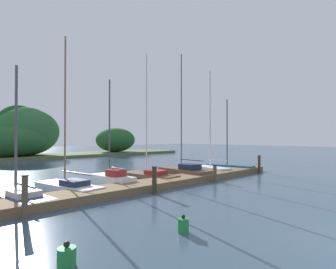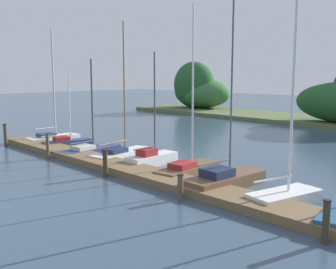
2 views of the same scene
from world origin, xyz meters
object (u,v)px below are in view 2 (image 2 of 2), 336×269
(sailboat_0, at_px, (54,136))
(sailboat_5, at_px, (190,167))
(sailboat_7, at_px, (287,193))
(sailboat_4, at_px, (153,158))
(sailboat_6, at_px, (227,178))
(mooring_piling_3, at_px, (180,187))
(mooring_piling_0, at_px, (5,135))
(mooring_piling_1, at_px, (48,146))
(mooring_piling_4, at_px, (326,222))
(mooring_piling_2, at_px, (105,163))
(sailboat_1, at_px, (69,142))
(sailboat_3, at_px, (123,152))
(sailboat_2, at_px, (91,149))

(sailboat_0, xyz_separation_m, sailboat_5, (13.38, 0.06, -0.05))
(sailboat_0, relative_size, sailboat_7, 1.03)
(sailboat_5, relative_size, sailboat_7, 1.04)
(sailboat_4, distance_m, sailboat_6, 5.43)
(sailboat_0, xyz_separation_m, mooring_piling_3, (15.92, -3.22, 0.13))
(sailboat_4, bearing_deg, mooring_piling_0, 103.31)
(sailboat_6, xyz_separation_m, mooring_piling_1, (-10.75, -2.74, 0.35))
(sailboat_7, distance_m, mooring_piling_4, 3.72)
(sailboat_5, distance_m, mooring_piling_2, 4.10)
(sailboat_1, xyz_separation_m, sailboat_6, (13.47, -0.19, 0.09))
(sailboat_0, relative_size, sailboat_5, 0.99)
(sailboat_1, distance_m, sailboat_3, 5.54)
(sailboat_4, relative_size, sailboat_5, 0.74)
(sailboat_5, bearing_deg, mooring_piling_3, -149.06)
(sailboat_3, relative_size, sailboat_6, 0.91)
(sailboat_4, distance_m, mooring_piling_4, 11.53)
(sailboat_0, distance_m, sailboat_6, 16.06)
(sailboat_1, distance_m, sailboat_7, 16.44)
(sailboat_5, relative_size, mooring_piling_4, 6.11)
(sailboat_2, bearing_deg, sailboat_3, -81.83)
(sailboat_0, height_order, sailboat_2, sailboat_0)
(mooring_piling_0, distance_m, mooring_piling_4, 22.17)
(sailboat_4, xyz_separation_m, mooring_piling_4, (11.06, -3.26, 0.28))
(mooring_piling_1, height_order, mooring_piling_3, mooring_piling_1)
(sailboat_1, height_order, mooring_piling_0, sailboat_1)
(sailboat_2, bearing_deg, mooring_piling_0, 106.36)
(mooring_piling_4, bearing_deg, sailboat_6, 154.56)
(mooring_piling_4, bearing_deg, sailboat_0, 171.69)
(sailboat_1, height_order, sailboat_2, sailboat_2)
(sailboat_2, xyz_separation_m, sailboat_4, (4.89, 0.70, 0.10))
(sailboat_7, height_order, mooring_piling_2, sailboat_7)
(sailboat_5, height_order, mooring_piling_0, sailboat_5)
(sailboat_3, xyz_separation_m, sailboat_6, (7.94, -0.50, 0.06))
(sailboat_7, bearing_deg, sailboat_6, 99.44)
(sailboat_1, height_order, mooring_piling_1, sailboat_1)
(sailboat_3, height_order, mooring_piling_2, sailboat_3)
(sailboat_3, xyz_separation_m, sailboat_4, (2.54, 0.07, 0.07))
(sailboat_1, relative_size, sailboat_6, 0.58)
(mooring_piling_0, relative_size, mooring_piling_4, 1.14)
(sailboat_3, distance_m, mooring_piling_0, 9.20)
(sailboat_0, xyz_separation_m, mooring_piling_0, (-0.46, -3.29, 0.38))
(sailboat_0, height_order, sailboat_1, sailboat_0)
(mooring_piling_2, bearing_deg, mooring_piling_0, -179.81)
(mooring_piling_1, bearing_deg, sailboat_0, 148.70)
(sailboat_6, xyz_separation_m, mooring_piling_0, (-16.52, -2.80, 0.38))
(mooring_piling_2, bearing_deg, sailboat_2, 153.21)
(sailboat_4, height_order, mooring_piling_1, sailboat_4)
(mooring_piling_1, xyz_separation_m, mooring_piling_3, (10.62, 0.01, -0.22))
(mooring_piling_2, bearing_deg, sailboat_6, 28.56)
(mooring_piling_0, bearing_deg, sailboat_5, 13.58)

